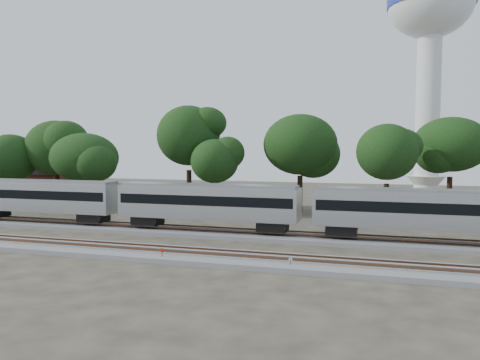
% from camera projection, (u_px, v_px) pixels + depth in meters
% --- Properties ---
extents(ground, '(160.00, 160.00, 0.00)m').
position_uv_depth(ground, '(169.00, 245.00, 42.38)').
color(ground, '#383328').
rests_on(ground, ground).
extents(track_far, '(160.00, 5.00, 0.73)m').
position_uv_depth(track_far, '(194.00, 232.00, 48.11)').
color(track_far, slate).
rests_on(track_far, ground).
extents(track_near, '(160.00, 5.00, 0.73)m').
position_uv_depth(track_near, '(148.00, 253.00, 38.54)').
color(track_near, slate).
rests_on(track_near, ground).
extents(train, '(137.45, 3.36, 4.95)m').
position_uv_depth(train, '(421.00, 209.00, 41.69)').
color(train, '#AEB1B6').
rests_on(train, ground).
extents(switch_stand_red, '(0.33, 0.06, 1.05)m').
position_uv_depth(switch_stand_red, '(162.00, 253.00, 36.35)').
color(switch_stand_red, '#512D19').
rests_on(switch_stand_red, ground).
extents(switch_stand_white, '(0.27, 0.14, 0.91)m').
position_uv_depth(switch_stand_white, '(290.00, 262.00, 33.84)').
color(switch_stand_white, '#512D19').
rests_on(switch_stand_white, ground).
extents(switch_lever, '(0.55, 0.40, 0.30)m').
position_uv_depth(switch_lever, '(198.00, 260.00, 36.12)').
color(switch_lever, '#512D19').
rests_on(switch_lever, ground).
extents(water_tower, '(14.13, 14.13, 39.12)m').
position_uv_depth(water_tower, '(430.00, 28.00, 78.52)').
color(water_tower, silver).
rests_on(water_tower, ground).
extents(brick_building, '(11.87, 8.76, 5.47)m').
position_uv_depth(brick_building, '(39.00, 184.00, 78.97)').
color(brick_building, maroon).
rests_on(brick_building, ground).
extents(tree_0, '(7.44, 7.44, 10.49)m').
position_uv_depth(tree_0, '(11.00, 158.00, 68.66)').
color(tree_0, black).
rests_on(tree_0, ground).
extents(tree_1, '(8.92, 8.92, 12.58)m').
position_uv_depth(tree_1, '(56.00, 148.00, 69.90)').
color(tree_1, black).
rests_on(tree_1, ground).
extents(tree_2, '(7.59, 7.59, 10.70)m').
position_uv_depth(tree_2, '(84.00, 158.00, 64.61)').
color(tree_2, black).
rests_on(tree_2, ground).
extents(tree_3, '(10.70, 10.70, 15.09)m').
position_uv_depth(tree_3, '(189.00, 136.00, 65.79)').
color(tree_3, black).
rests_on(tree_3, ground).
extents(tree_4, '(7.17, 7.17, 10.12)m').
position_uv_depth(tree_4, '(215.00, 161.00, 61.69)').
color(tree_4, black).
rests_on(tree_4, ground).
extents(tree_5, '(9.42, 9.42, 13.27)m').
position_uv_depth(tree_5, '(300.00, 145.00, 63.92)').
color(tree_5, black).
rests_on(tree_5, ground).
extents(tree_6, '(8.46, 8.46, 11.93)m').
position_uv_depth(tree_6, '(387.00, 152.00, 56.27)').
color(tree_6, black).
rests_on(tree_6, ground).
extents(tree_7, '(9.41, 9.41, 13.26)m').
position_uv_depth(tree_7, '(451.00, 145.00, 61.50)').
color(tree_7, black).
rests_on(tree_7, ground).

